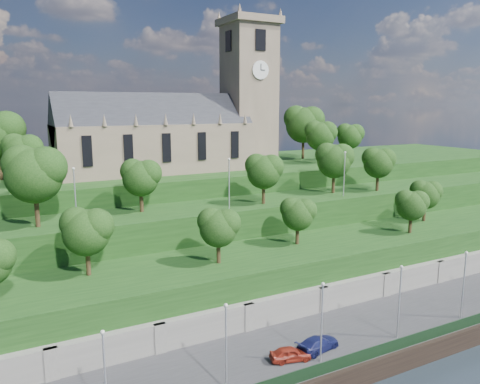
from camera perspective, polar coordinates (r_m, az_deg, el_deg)
promenade at (r=52.04m, az=9.11°, el=-18.40°), size 160.00×12.00×2.00m
quay_wall at (r=47.99m, az=13.75°, el=-21.14°), size 160.00×0.50×2.20m
fence at (r=47.64m, az=13.28°, el=-19.28°), size 160.00×0.10×1.20m
retaining_wall at (r=55.70m, az=5.37°, el=-14.53°), size 160.00×2.10×5.00m
embankment_lower at (r=59.81m, az=2.19°, el=-11.10°), size 160.00×12.00×8.00m
embankment_upper at (r=68.35m, az=-2.43°, el=-6.52°), size 160.00×10.00×12.00m
hilltop at (r=86.82m, az=-8.38°, el=-1.89°), size 160.00×32.00×15.00m
church at (r=81.38m, az=-7.18°, el=7.99°), size 38.60×12.35×27.60m
trees_lower at (r=56.99m, az=1.45°, el=-3.19°), size 65.51×8.66×7.47m
trees_upper at (r=64.96m, az=-2.59°, el=3.06°), size 58.20×7.83×9.60m
trees_hilltop at (r=81.54m, az=-6.81°, el=7.26°), size 76.17×16.12×10.98m
lamp_posts_promenade at (r=45.94m, az=9.95°, el=-14.71°), size 60.36×0.36×7.97m
lamp_posts_upper at (r=63.42m, az=-1.34°, el=1.53°), size 40.36×0.36×7.05m
car_left at (r=47.51m, az=6.16°, el=-19.01°), size 4.26×2.54×1.36m
car_right at (r=49.48m, az=9.46°, el=-17.77°), size 5.25×2.95×1.44m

